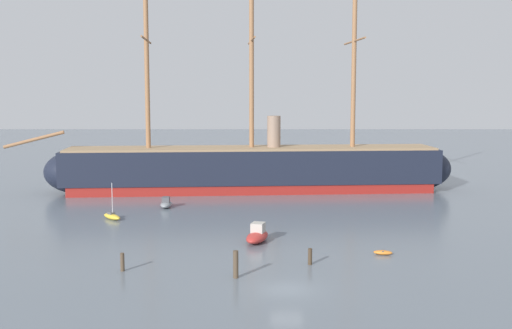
# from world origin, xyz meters

# --- Properties ---
(ground_plane) EXTENTS (400.00, 400.00, 0.00)m
(ground_plane) POSITION_xyz_m (0.00, 0.00, 0.00)
(ground_plane) COLOR slate
(tall_ship) EXTENTS (68.26, 15.86, 32.82)m
(tall_ship) POSITION_xyz_m (-3.07, 48.08, 3.58)
(tall_ship) COLOR maroon
(tall_ship) RESTS_ON ground
(dinghy_foreground_right) EXTENTS (1.89, 1.11, 0.42)m
(dinghy_foreground_right) POSITION_xyz_m (9.62, 10.49, 0.21)
(dinghy_foreground_right) COLOR orange
(dinghy_foreground_right) RESTS_ON ground
(motorboat_near_centre) EXTENTS (3.11, 4.96, 1.94)m
(motorboat_near_centre) POSITION_xyz_m (-2.27, 15.56, 0.68)
(motorboat_near_centre) COLOR #B22D28
(motorboat_near_centre) RESTS_ON ground
(sailboat_mid_left) EXTENTS (3.04, 3.22, 4.44)m
(sailboat_mid_left) POSITION_xyz_m (-19.77, 26.90, 0.37)
(sailboat_mid_left) COLOR gold
(sailboat_mid_left) RESTS_ON ground
(motorboat_alongside_bow) EXTENTS (1.52, 3.50, 1.46)m
(motorboat_alongside_bow) POSITION_xyz_m (-14.32, 34.51, 0.51)
(motorboat_alongside_bow) COLOR gray
(motorboat_alongside_bow) RESTS_ON ground
(motorboat_far_left) EXTENTS (3.74, 1.73, 1.54)m
(motorboat_far_left) POSITION_xyz_m (-29.54, 53.54, 0.54)
(motorboat_far_left) COLOR silver
(motorboat_far_left) RESTS_ON ground
(mooring_piling_nearest) EXTENTS (0.44, 0.44, 2.32)m
(mooring_piling_nearest) POSITION_xyz_m (-4.08, 3.07, 1.16)
(mooring_piling_nearest) COLOR #4C3D2D
(mooring_piling_nearest) RESTS_ON ground
(mooring_piling_left_pair) EXTENTS (0.35, 0.35, 1.59)m
(mooring_piling_left_pair) POSITION_xyz_m (-13.90, 5.06, 0.80)
(mooring_piling_left_pair) COLOR #4C3D2D
(mooring_piling_left_pair) RESTS_ON ground
(mooring_piling_right_pair) EXTENTS (0.37, 0.37, 1.47)m
(mooring_piling_right_pair) POSITION_xyz_m (2.42, 7.09, 0.73)
(mooring_piling_right_pair) COLOR #423323
(mooring_piling_right_pair) RESTS_ON ground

